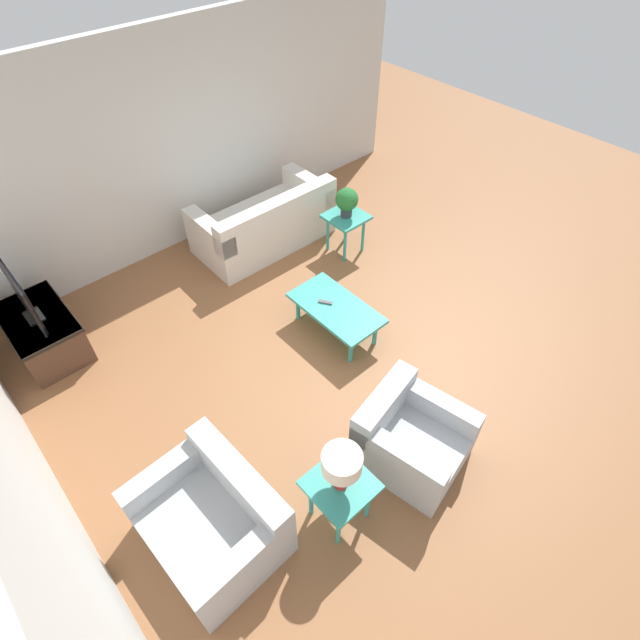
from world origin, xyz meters
TOP-DOWN VIEW (x-y plane):
  - ground_plane at (0.00, 0.00)m, footprint 14.00×14.00m
  - wall_back at (0.00, 3.06)m, footprint 7.20×0.12m
  - wall_right at (3.06, 0.00)m, footprint 0.12×7.20m
  - sofa at (2.16, -0.58)m, footprint 0.96×1.85m
  - armchair at (-1.30, 0.44)m, footprint 1.03×0.96m
  - loveseat at (-0.74, 2.17)m, footprint 1.16×0.93m
  - coffee_table at (0.31, -0.16)m, footprint 1.08×0.57m
  - side_table_plant at (1.33, -1.28)m, footprint 0.50×0.50m
  - side_table_lamp at (-1.29, 1.30)m, footprint 0.50×0.50m
  - tv_stand_chest at (2.23, 2.41)m, footprint 1.02×0.64m
  - television at (2.23, 2.42)m, footprint 0.77×0.16m
  - potted_plant at (1.33, -1.28)m, footprint 0.29×0.29m
  - table_lamp at (-1.29, 1.30)m, footprint 0.31×0.31m
  - remote_control at (0.43, -0.11)m, footprint 0.16×0.12m

SIDE VIEW (x-z plane):
  - ground_plane at x=0.00m, z-range 0.00..0.00m
  - tv_stand_chest at x=2.23m, z-range 0.02..0.52m
  - loveseat at x=-0.74m, z-range -0.08..0.65m
  - armchair at x=-1.30m, z-range -0.07..0.66m
  - sofa at x=2.16m, z-range -0.10..0.72m
  - coffee_table at x=0.31m, z-range 0.15..0.53m
  - remote_control at x=0.43m, z-range 0.38..0.40m
  - side_table_plant at x=1.33m, z-range 0.18..0.74m
  - side_table_lamp at x=-1.29m, z-range 0.18..0.74m
  - potted_plant at x=1.33m, z-range 0.59..0.98m
  - television at x=2.23m, z-range 0.50..1.09m
  - table_lamp at x=-1.29m, z-range 0.65..1.08m
  - wall_back at x=0.00m, z-range 0.00..2.70m
  - wall_right at x=3.06m, z-range 0.00..2.70m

